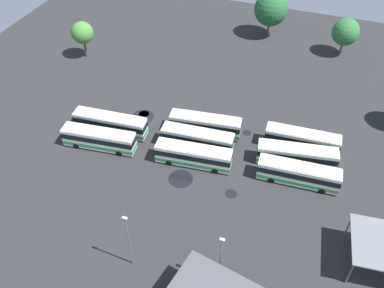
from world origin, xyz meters
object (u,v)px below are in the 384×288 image
bus_row0_slot0 (302,140)px  tree_north_edge (346,32)px  bus_row0_slot1 (297,155)px  bus_row2_slot1 (110,123)px  tree_south_edge (82,33)px  lamp_post_near_entrance (129,240)px  bus_row1_slot1 (197,139)px  bus_row2_slot2 (99,139)px  bus_row1_slot2 (193,155)px  tree_northeast (271,9)px  bus_row1_slot0 (205,124)px  maintenance_shelter (384,245)px  bus_row0_slot2 (298,174)px  lamp_post_far_corner (221,260)px

bus_row0_slot0 → tree_north_edge: 32.08m
tree_north_edge → bus_row0_slot1: bearing=84.4°
bus_row2_slot1 → tree_south_edge: tree_south_edge is taller
bus_row2_slot1 → lamp_post_near_entrance: bearing=123.8°
bus_row1_slot1 → bus_row2_slot2: same height
bus_row1_slot2 → bus_row2_slot1: bearing=-9.1°
tree_northeast → tree_north_edge: size_ratio=1.26×
bus_row1_slot0 → tree_south_edge: (30.81, -14.51, 3.53)m
bus_row1_slot1 → lamp_post_near_entrance: 22.30m
bus_row2_slot2 → bus_row1_slot1: bearing=-160.4°
bus_row2_slot1 → bus_row2_slot2: size_ratio=1.04×
maintenance_shelter → bus_row0_slot2: bearing=-42.4°
bus_row1_slot0 → bus_row1_slot1: 3.72m
bus_row1_slot0 → tree_south_edge: 34.24m
bus_row2_slot1 → tree_south_edge: size_ratio=1.63×
maintenance_shelter → tree_northeast: bearing=-64.9°
tree_north_edge → bus_row1_slot0: bearing=60.8°
bus_row2_slot1 → tree_south_edge: (16.18, -19.46, 3.53)m
bus_row2_slot2 → tree_northeast: (-17.18, -44.97, 4.39)m
bus_row2_slot2 → tree_north_edge: size_ratio=1.51×
bus_row0_slot2 → tree_northeast: 44.16m
bus_row2_slot1 → maintenance_shelter: (-41.66, 10.98, 2.24)m
bus_row0_slot0 → bus_row0_slot2: (-0.61, 7.38, 0.00)m
bus_row0_slot2 → bus_row1_slot1: size_ratio=1.03×
bus_row1_slot1 → tree_south_edge: 35.93m
tree_northeast → tree_south_edge: tree_northeast is taller
bus_row2_slot2 → lamp_post_near_entrance: 22.09m
bus_row1_slot0 → bus_row1_slot2: size_ratio=1.01×
lamp_post_near_entrance → tree_northeast: 61.98m
bus_row0_slot1 → bus_row1_slot2: (14.53, 5.26, -0.00)m
bus_row2_slot1 → tree_north_edge: size_ratio=1.58×
bus_row1_slot2 → bus_row0_slot2: bearing=-174.1°
tree_south_edge → tree_north_edge: bearing=-159.2°
bus_row0_slot0 → tree_south_edge: 48.05m
bus_row0_slot1 → bus_row2_slot1: 29.89m
bus_row0_slot2 → bus_row2_slot2: (30.46, 3.08, -0.00)m
bus_row0_slot1 → bus_row1_slot1: (15.18, 1.60, -0.00)m
bus_row0_slot0 → lamp_post_far_corner: (5.42, 26.11, 2.95)m
maintenance_shelter → bus_row1_slot2: bearing=-17.9°
bus_row2_slot1 → tree_north_edge: 50.80m
bus_row1_slot2 → bus_row0_slot1: bearing=-160.1°
bus_row1_slot2 → tree_north_edge: (-18.02, -40.70, 3.26)m
bus_row0_slot2 → tree_northeast: size_ratio=1.20×
bus_row0_slot2 → lamp_post_far_corner: (6.04, 18.73, 2.95)m
bus_row1_slot1 → bus_row0_slot1: bearing=-174.0°
bus_row0_slot1 → tree_south_edge: 48.98m
tree_north_edge → tree_northeast: bearing=-9.8°
bus_row2_slot2 → tree_south_edge: tree_south_edge is taller
bus_row1_slot2 → tree_north_edge: tree_north_edge is taller
bus_row1_slot2 → tree_northeast: size_ratio=1.19×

